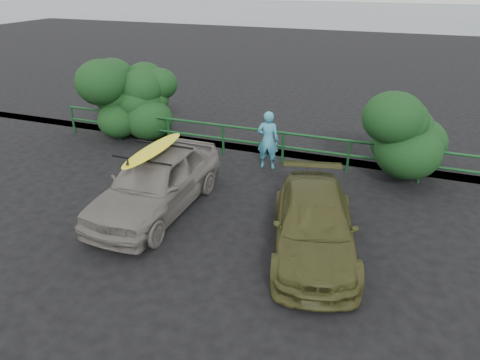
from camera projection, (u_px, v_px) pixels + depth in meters
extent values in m
plane|color=black|center=(180.00, 241.00, 9.56)|extent=(80.00, 80.00, 0.00)
plane|color=slate|center=(379.00, 15.00, 60.10)|extent=(200.00, 200.00, 0.00)
imported|color=slate|center=(156.00, 182.00, 10.52)|extent=(1.86, 4.51, 1.53)
imported|color=#40411C|center=(314.00, 224.00, 9.04)|extent=(2.65, 4.47, 1.21)
imported|color=teal|center=(268.00, 140.00, 12.76)|extent=(0.70, 0.50, 1.79)
ellipsoid|color=yellow|center=(153.00, 150.00, 10.15)|extent=(0.55, 2.49, 0.07)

